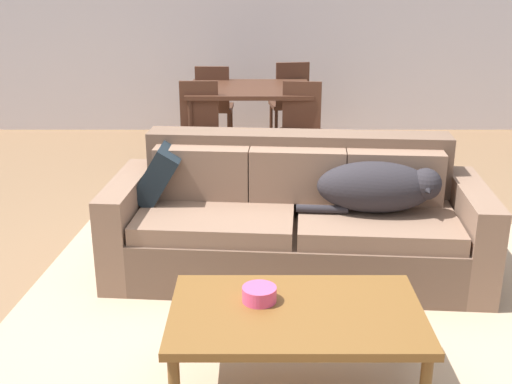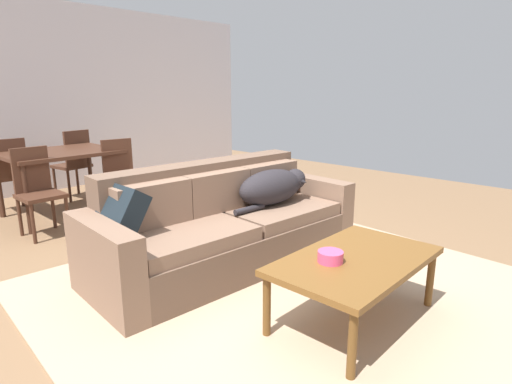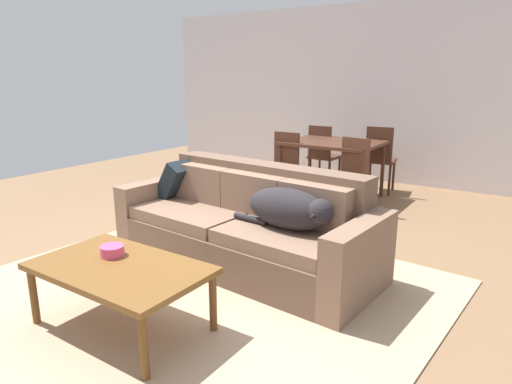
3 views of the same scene
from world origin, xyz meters
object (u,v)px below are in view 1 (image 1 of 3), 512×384
Objects in this scene: bowl_on_coffee_table at (257,294)px; dining_chair_near_left at (196,127)px; dining_chair_near_right at (298,127)px; dining_table at (247,94)px; couch at (293,222)px; throw_pillow_by_left_arm at (156,174)px; dog_on_left_cushion at (377,187)px; dining_chair_far_left at (211,103)px; dining_chair_far_right at (288,100)px; coffee_table at (294,319)px.

dining_chair_near_left reaches higher than bowl_on_coffee_table.
dining_chair_near_left and dining_chair_near_right have the same top height.
dining_chair_near_left reaches higher than dining_table.
couch is at bearing 78.79° from bowl_on_coffee_table.
dining_chair_near_left reaches higher than couch.
throw_pillow_by_left_arm reaches higher than dining_table.
dog_on_left_cushion is 1.42m from throw_pillow_by_left_arm.
couch reaches higher than throw_pillow_by_left_arm.
dining_chair_far_left is (-0.40, 0.53, -0.20)m from dining_table.
dining_chair_far_left is (-0.87, 1.08, 0.00)m from dining_chair_near_right.
dining_chair_near_right is (0.15, 1.93, 0.17)m from couch.
dining_chair_far_left is at bearing -1.82° from dining_chair_far_right.
bowl_on_coffee_table is 0.18× the size of dining_chair_near_right.
dining_chair_near_left reaches higher than coffee_table.
dog_on_left_cushion is at bearing 113.16° from dining_chair_far_left.
dining_chair_far_left is at bearing 107.89° from couch.
throw_pillow_by_left_arm is at bearing 115.68° from bowl_on_coffee_table.
throw_pillow_by_left_arm is at bearing 176.63° from couch.
dog_on_left_cushion is 0.77× the size of coffee_table.
dining_chair_near_right is at bearing 130.84° from dining_chair_far_left.
bowl_on_coffee_table is at bearing 77.03° from dining_chair_far_right.
throw_pillow_by_left_arm reaches higher than dog_on_left_cushion.
couch is 1.94m from dining_chair_near_right.
coffee_table is 1.26× the size of dining_chair_near_left.
dining_chair_far_right is (0.12, 3.10, 0.19)m from couch.
throw_pillow_by_left_arm is 1.67m from coffee_table.
dining_chair_far_right is (-0.04, 1.17, 0.02)m from dining_chair_near_right.
dog_on_left_cushion is at bearing 64.05° from coffee_table.
dining_chair_near_right is 0.96× the size of dining_chair_far_right.
couch is 2.12× the size of coffee_table.
couch is 1.27m from bowl_on_coffee_table.
dining_chair_near_left is at bearing 126.24° from dog_on_left_cushion.
dog_on_left_cushion reaches higher than bowl_on_coffee_table.
dining_chair_near_left is at bearing 116.47° from couch.
couch is 6.49× the size of throw_pillow_by_left_arm.
dining_chair_near_left is at bearing 86.74° from throw_pillow_by_left_arm.
coffee_table is 1.26× the size of dining_chair_near_right.
dining_table is at bearing 46.99° from dining_chair_near_left.
bowl_on_coffee_table is 0.17× the size of dining_chair_far_left.
dining_chair_far_right reaches higher than dining_chair_near_left.
bowl_on_coffee_table is at bearing -89.02° from dining_chair_near_right.
throw_pillow_by_left_arm reaches higher than coffee_table.
bowl_on_coffee_table is 3.19m from dining_chair_near_right.
coffee_table is 3.35m from dining_chair_near_left.
bowl_on_coffee_table is 4.35m from dining_chair_far_right.
dog_on_left_cushion reaches higher than dining_table.
dining_chair_far_left reaches higher than coffee_table.
dining_table is 0.79m from dining_chair_far_right.
bowl_on_coffee_table is at bearing -81.22° from dining_chair_near_left.
dog_on_left_cushion is 5.54× the size of bowl_on_coffee_table.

